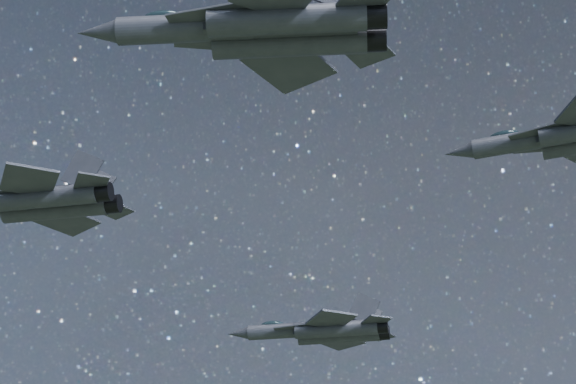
# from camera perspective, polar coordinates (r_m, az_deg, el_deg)

# --- Properties ---
(jet_lead) EXTENTS (17.88, 12.71, 4.55)m
(jet_lead) POSITION_cam_1_polar(r_m,az_deg,el_deg) (77.78, -14.86, -0.56)
(jet_lead) COLOR #2F313B
(jet_left) EXTENTS (17.27, 12.24, 4.39)m
(jet_left) POSITION_cam_1_polar(r_m,az_deg,el_deg) (98.15, 2.15, -8.21)
(jet_left) COLOR #2F313B
(jet_right) EXTENTS (19.12, 13.29, 4.81)m
(jet_right) POSITION_cam_1_polar(r_m,az_deg,el_deg) (56.53, -1.52, 9.67)
(jet_right) COLOR #2F313B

